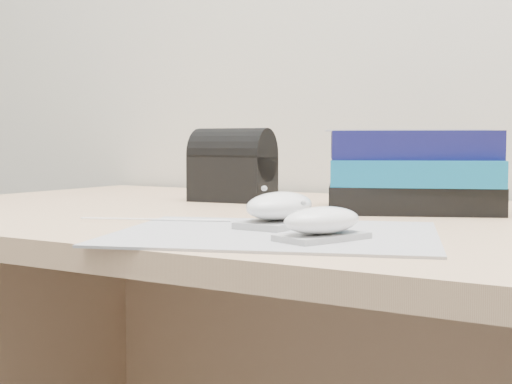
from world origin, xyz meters
The scene contains 7 objects.
desk centered at (0.00, 1.64, 0.50)m, with size 1.60×0.80×0.73m.
mousepad centered at (-0.02, 1.35, 0.73)m, with size 0.36×0.28×0.00m, color gray.
mouse_rear centered at (-0.04, 1.40, 0.75)m, with size 0.07×0.12×0.05m.
mouse_front centered at (0.06, 1.32, 0.75)m, with size 0.08×0.11×0.04m.
usb_cable centered at (-0.21, 1.37, 0.73)m, with size 0.00×0.00×0.20m, color white.
book_stack centered at (0.02, 1.71, 0.79)m, with size 0.31×0.28×0.12m.
pouch centered at (-0.31, 1.72, 0.79)m, with size 0.15×0.11×0.13m.
Camera 1 is at (0.38, 0.64, 0.84)m, focal length 50.00 mm.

